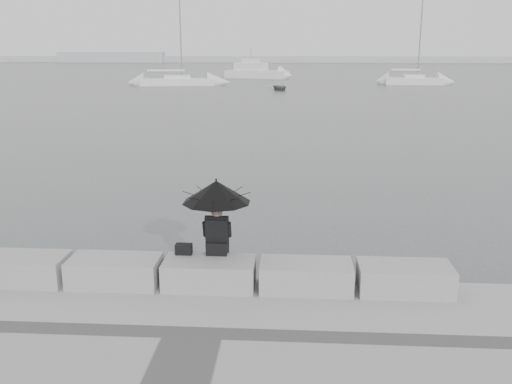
# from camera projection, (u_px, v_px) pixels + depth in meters

# --- Properties ---
(ground) EXTENTS (360.00, 360.00, 0.00)m
(ground) POSITION_uv_depth(u_px,v_px,m) (214.00, 302.00, 10.67)
(ground) COLOR #404245
(ground) RESTS_ON ground
(stone_block_far_left) EXTENTS (1.60, 0.80, 0.50)m
(stone_block_far_left) POSITION_uv_depth(u_px,v_px,m) (22.00, 269.00, 10.26)
(stone_block_far_left) COLOR gray
(stone_block_far_left) RESTS_ON promenade
(stone_block_left) EXTENTS (1.60, 0.80, 0.50)m
(stone_block_left) POSITION_uv_depth(u_px,v_px,m) (115.00, 271.00, 10.16)
(stone_block_left) COLOR gray
(stone_block_left) RESTS_ON promenade
(stone_block_centre) EXTENTS (1.60, 0.80, 0.50)m
(stone_block_centre) POSITION_uv_depth(u_px,v_px,m) (209.00, 274.00, 10.05)
(stone_block_centre) COLOR gray
(stone_block_centre) RESTS_ON promenade
(stone_block_right) EXTENTS (1.60, 0.80, 0.50)m
(stone_block_right) POSITION_uv_depth(u_px,v_px,m) (306.00, 276.00, 9.94)
(stone_block_right) COLOR gray
(stone_block_right) RESTS_ON promenade
(stone_block_far_right) EXTENTS (1.60, 0.80, 0.50)m
(stone_block_far_right) POSITION_uv_depth(u_px,v_px,m) (405.00, 279.00, 9.83)
(stone_block_far_right) COLOR gray
(stone_block_far_right) RESTS_ON promenade
(seated_person) EXTENTS (1.23, 1.23, 1.39)m
(seated_person) POSITION_uv_depth(u_px,v_px,m) (216.00, 199.00, 10.09)
(seated_person) COLOR black
(seated_person) RESTS_ON stone_block_centre
(bag) EXTENTS (0.30, 0.17, 0.19)m
(bag) POSITION_uv_depth(u_px,v_px,m) (184.00, 249.00, 10.27)
(bag) COLOR black
(bag) RESTS_ON stone_block_centre
(distant_landmass) EXTENTS (180.00, 8.00, 2.80)m
(distant_landmass) POSITION_uv_depth(u_px,v_px,m) (260.00, 59.00, 160.25)
(distant_landmass) COLOR #A9ACAF
(distant_landmass) RESTS_ON ground
(sailboat_left) EXTENTS (9.05, 3.83, 12.90)m
(sailboat_left) POSITION_uv_depth(u_px,v_px,m) (177.00, 81.00, 68.04)
(sailboat_left) COLOR white
(sailboat_left) RESTS_ON ground
(sailboat_right) EXTENTS (6.94, 2.76, 12.90)m
(sailboat_right) POSITION_uv_depth(u_px,v_px,m) (414.00, 80.00, 69.60)
(sailboat_right) COLOR white
(sailboat_right) RESTS_ON ground
(motor_cruiser) EXTENTS (9.53, 5.80, 4.50)m
(motor_cruiser) POSITION_uv_depth(u_px,v_px,m) (257.00, 72.00, 82.79)
(motor_cruiser) COLOR white
(motor_cruiser) RESTS_ON ground
(dinghy) EXTENTS (3.37, 2.00, 0.53)m
(dinghy) POSITION_uv_depth(u_px,v_px,m) (280.00, 87.00, 61.25)
(dinghy) COLOR slate
(dinghy) RESTS_ON ground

